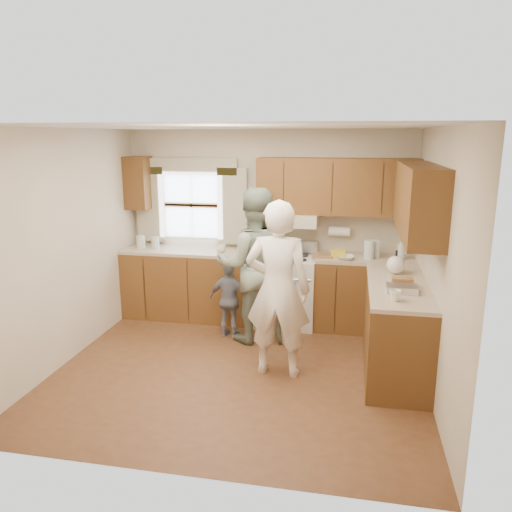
% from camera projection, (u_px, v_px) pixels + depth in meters
% --- Properties ---
extents(room, '(3.80, 3.80, 3.80)m').
position_uv_depth(room, '(239.00, 255.00, 5.01)').
color(room, '#4F2F18').
rests_on(room, ground).
extents(kitchen_fixtures, '(3.80, 2.25, 2.15)m').
position_uv_depth(kitchen_fixtures, '(308.00, 270.00, 6.02)').
color(kitchen_fixtures, '#4A290F').
rests_on(kitchen_fixtures, ground).
extents(stove, '(0.76, 0.67, 1.07)m').
position_uv_depth(stove, '(286.00, 289.00, 6.51)').
color(stove, silver).
rests_on(stove, ground).
extents(woman_left, '(0.68, 0.46, 1.82)m').
position_uv_depth(woman_left, '(278.00, 290.00, 5.02)').
color(woman_left, white).
rests_on(woman_left, ground).
extents(woman_right, '(1.05, 0.91, 1.85)m').
position_uv_depth(woman_right, '(254.00, 266.00, 5.89)').
color(woman_right, '#274233').
rests_on(woman_right, ground).
extents(child, '(0.58, 0.31, 0.94)m').
position_uv_depth(child, '(230.00, 300.00, 6.06)').
color(child, gray).
rests_on(child, ground).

